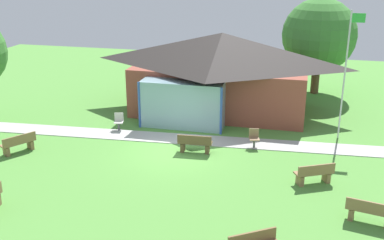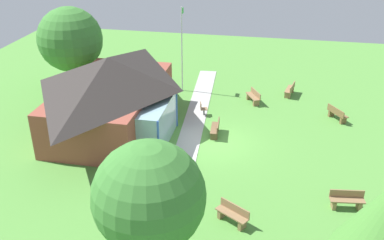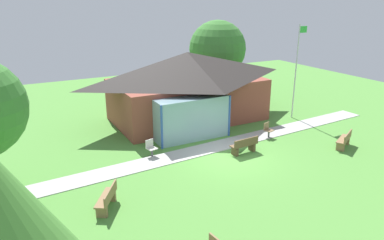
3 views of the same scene
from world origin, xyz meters
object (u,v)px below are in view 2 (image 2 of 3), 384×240
(bench_mid_right, at_px, (254,97))
(patio_chair_west, at_px, (167,165))
(tree_behind_pavilion_right, at_px, (70,40))
(bench_lawn_far_right, at_px, (290,90))
(bench_rear_near_path, at_px, (216,129))
(bench_mid_left, at_px, (233,215))
(bench_front_right, at_px, (337,114))
(bench_front_left, at_px, (347,200))
(tree_west_hedge, at_px, (149,197))
(flagpole, at_px, (182,46))
(patio_chair_lawn_spare, at_px, (203,109))
(pavilion, at_px, (112,92))

(bench_mid_right, xyz_separation_m, patio_chair_west, (-9.36, 3.67, 0.01))
(tree_behind_pavilion_right, bearing_deg, patio_chair_west, -135.82)
(bench_lawn_far_right, distance_m, tree_behind_pavilion_right, 15.69)
(bench_rear_near_path, xyz_separation_m, bench_mid_left, (-7.50, -1.82, 0.00))
(bench_front_right, bearing_deg, bench_rear_near_path, -98.07)
(bench_front_left, relative_size, tree_west_hedge, 0.27)
(flagpole, height_order, tree_behind_pavilion_right, flagpole)
(bench_mid_left, relative_size, tree_behind_pavilion_right, 0.26)
(bench_mid_right, bearing_deg, bench_front_left, 176.70)
(bench_mid_right, distance_m, bench_front_right, 5.50)
(bench_lawn_far_right, distance_m, bench_mid_left, 14.49)
(bench_front_left, relative_size, patio_chair_west, 1.79)
(patio_chair_lawn_spare, bearing_deg, flagpole, -166.04)
(flagpole, xyz_separation_m, tree_behind_pavilion_right, (-1.09, 7.69, 0.33))
(tree_west_hedge, bearing_deg, tree_behind_pavilion_right, 32.35)
(bench_mid_right, distance_m, patio_chair_lawn_spare, 3.99)
(bench_mid_left, bearing_deg, bench_front_right, -83.68)
(bench_rear_near_path, height_order, bench_mid_left, same)
(bench_lawn_far_right, relative_size, bench_front_left, 1.01)
(bench_front_left, xyz_separation_m, bench_front_right, (8.95, -0.45, 0.00))
(bench_rear_near_path, height_order, bench_front_right, same)
(bench_front_left, xyz_separation_m, tree_west_hedge, (-5.79, 7.19, 3.38))
(flagpole, xyz_separation_m, bench_rear_near_path, (-6.24, -3.32, -2.88))
(pavilion, relative_size, patio_chair_lawn_spare, 11.83)
(bench_front_left, height_order, bench_mid_right, same)
(bench_front_left, relative_size, bench_front_right, 1.03)
(bench_front_left, relative_size, bench_rear_near_path, 1.01)
(patio_chair_west, bearing_deg, flagpole, 174.68)
(bench_mid_left, distance_m, patio_chair_lawn_spare, 10.40)
(bench_front_left, relative_size, bench_mid_left, 1.03)
(bench_lawn_far_right, xyz_separation_m, tree_behind_pavilion_right, (-1.63, 15.27, 3.21))
(bench_lawn_far_right, relative_size, bench_mid_left, 1.04)
(bench_mid_right, bearing_deg, tree_west_hedge, 144.09)
(bench_lawn_far_right, xyz_separation_m, tree_west_hedge, (-18.12, 4.82, 3.38))
(flagpole, bearing_deg, patio_chair_lawn_spare, -150.42)
(pavilion, height_order, bench_rear_near_path, pavilion)
(flagpole, height_order, bench_front_left, flagpole)
(pavilion, relative_size, bench_mid_left, 6.76)
(bench_mid_right, bearing_deg, bench_mid_left, 152.29)
(tree_behind_pavilion_right, bearing_deg, pavilion, -136.75)
(bench_lawn_far_right, height_order, bench_mid_right, same)
(bench_lawn_far_right, relative_size, tree_behind_pavilion_right, 0.27)
(bench_rear_near_path, bearing_deg, bench_mid_left, -170.09)
(pavilion, distance_m, tree_behind_pavilion_right, 7.27)
(flagpole, relative_size, bench_mid_right, 3.90)
(patio_chair_west, bearing_deg, pavilion, -148.09)
(patio_chair_west, xyz_separation_m, tree_west_hedge, (-7.05, -1.27, 3.36))
(pavilion, relative_size, bench_lawn_far_right, 6.53)
(flagpole, bearing_deg, bench_lawn_far_right, -85.96)
(pavilion, xyz_separation_m, flagpole, (6.29, -2.79, 1.04))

